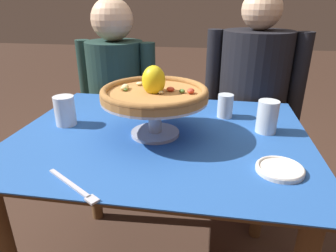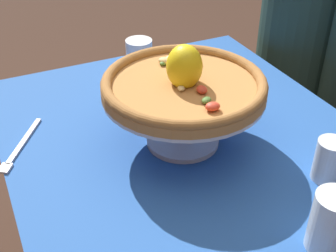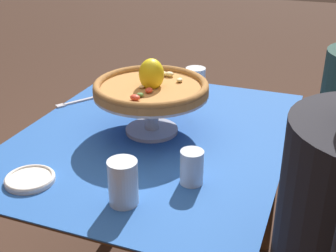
# 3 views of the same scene
# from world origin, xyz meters

# --- Properties ---
(dining_table) EXTENTS (1.05, 0.84, 0.72)m
(dining_table) POSITION_xyz_m (0.00, 0.00, 0.60)
(dining_table) COLOR brown
(dining_table) RESTS_ON ground
(pizza_stand) EXTENTS (0.37, 0.37, 0.14)m
(pizza_stand) POSITION_xyz_m (-0.02, -0.02, 0.82)
(pizza_stand) COLOR #B7B7C1
(pizza_stand) RESTS_ON dining_table
(pizza) EXTENTS (0.37, 0.37, 0.11)m
(pizza) POSITION_xyz_m (-0.02, -0.02, 0.88)
(pizza) COLOR #AD753D
(pizza) RESTS_ON pizza_stand
(water_glass_back_right) EXTENTS (0.06, 0.06, 0.09)m
(water_glass_back_right) POSITION_xyz_m (0.23, 0.20, 0.76)
(water_glass_back_right) COLOR silver
(water_glass_back_right) RESTS_ON dining_table
(water_glass_side_right) EXTENTS (0.07, 0.07, 0.12)m
(water_glass_side_right) POSITION_xyz_m (0.38, 0.07, 0.77)
(water_glass_side_right) COLOR silver
(water_glass_side_right) RESTS_ON dining_table
(water_glass_side_left) EXTENTS (0.08, 0.08, 0.11)m
(water_glass_side_left) POSITION_xyz_m (-0.38, 0.02, 0.77)
(water_glass_side_left) COLOR white
(water_glass_side_left) RESTS_ON dining_table
(side_plate) EXTENTS (0.13, 0.13, 0.02)m
(side_plate) POSITION_xyz_m (0.38, -0.20, 0.73)
(side_plate) COLOR silver
(side_plate) RESTS_ON dining_table
(dinner_fork) EXTENTS (0.19, 0.13, 0.01)m
(dinner_fork) POSITION_xyz_m (-0.16, -0.37, 0.72)
(dinner_fork) COLOR #B7B7C1
(dinner_fork) RESTS_ON dining_table
(diner_left) EXTENTS (0.47, 0.36, 1.18)m
(diner_left) POSITION_xyz_m (-0.38, 0.64, 0.57)
(diner_left) COLOR black
(diner_left) RESTS_ON ground
(diner_right) EXTENTS (0.51, 0.40, 1.22)m
(diner_right) POSITION_xyz_m (0.38, 0.62, 0.60)
(diner_right) COLOR maroon
(diner_right) RESTS_ON ground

